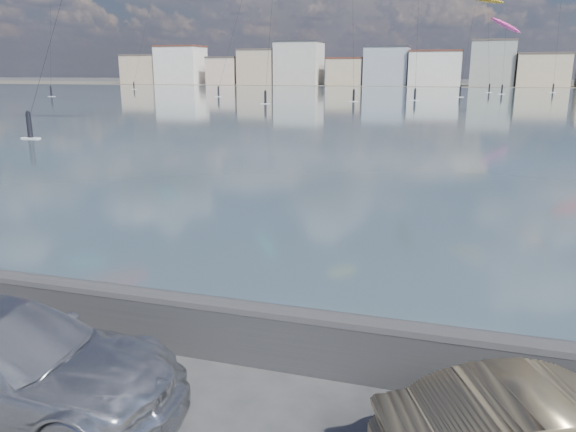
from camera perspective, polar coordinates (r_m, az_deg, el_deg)
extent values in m
cube|color=#354C54|center=(96.83, 15.24, 11.26)|extent=(500.00, 177.00, 0.00)
cube|color=#4C473D|center=(205.23, 16.57, 12.63)|extent=(500.00, 60.00, 0.00)
cube|color=#28282B|center=(9.70, -8.10, -11.48)|extent=(400.00, 0.35, 0.90)
cylinder|color=#28282B|center=(9.51, -8.20, -9.04)|extent=(400.00, 0.36, 0.36)
cube|color=#CCB293|center=(223.50, -14.43, 14.16)|extent=(14.00, 11.00, 10.00)
cube|color=#4C423D|center=(223.57, -14.52, 15.52)|extent=(14.28, 11.22, 0.60)
cube|color=white|center=(215.89, -10.83, 14.75)|extent=(16.00, 12.00, 13.00)
cube|color=#562D23|center=(216.05, -10.91, 16.56)|extent=(16.32, 12.24, 0.60)
cube|color=beige|center=(208.32, -6.40, 14.38)|extent=(11.00, 10.00, 9.00)
cube|color=#4C423D|center=(208.37, -6.44, 15.70)|extent=(11.22, 10.20, 0.60)
cube|color=#CCB293|center=(203.50, -2.94, 14.80)|extent=(13.00, 11.00, 11.50)
cube|color=#4C423D|center=(203.63, -2.96, 16.50)|extent=(13.26, 11.22, 0.60)
cube|color=beige|center=(199.01, 1.13, 15.18)|extent=(15.00, 12.00, 14.00)
cube|color=#2D2D33|center=(199.23, 1.14, 17.28)|extent=(15.30, 12.24, 0.60)
cube|color=beige|center=(195.05, 5.93, 14.32)|extent=(12.00, 10.00, 8.50)
cube|color=#562D23|center=(195.09, 5.97, 15.65)|extent=(12.24, 10.20, 0.60)
cube|color=#9EA8B7|center=(192.82, 10.01, 14.70)|extent=(14.00, 11.00, 12.00)
cube|color=#2D2D33|center=(192.97, 10.10, 16.57)|extent=(14.28, 11.22, 0.60)
cube|color=white|center=(191.40, 14.75, 14.23)|extent=(16.00, 13.00, 10.50)
cube|color=#562D23|center=(191.49, 14.86, 15.89)|extent=(16.32, 13.26, 0.60)
cube|color=gray|center=(191.29, 20.02, 14.30)|extent=(13.00, 10.00, 13.50)
cube|color=#4C423D|center=(191.50, 20.21, 16.40)|extent=(13.26, 10.20, 0.60)
cube|color=beige|center=(192.37, 24.39, 13.29)|extent=(15.00, 12.00, 9.50)
cube|color=#4C423D|center=(192.44, 24.55, 14.79)|extent=(15.30, 12.24, 0.60)
cube|color=white|center=(109.95, 17.05, 11.49)|extent=(1.40, 0.42, 0.08)
cylinder|color=black|center=(109.91, 17.09, 11.95)|extent=(0.36, 0.36, 1.70)
sphere|color=black|center=(109.89, 17.13, 12.42)|extent=(0.28, 0.28, 0.28)
cylinder|color=black|center=(117.59, 18.60, 20.09)|extent=(3.25, 14.12, 32.49)
ellipsoid|color=#E5338C|center=(138.42, 21.28, 17.58)|extent=(8.63, 8.81, 4.35)
cube|color=white|center=(127.34, 20.88, 11.51)|extent=(1.40, 0.42, 0.08)
cylinder|color=black|center=(127.31, 20.91, 11.91)|extent=(0.36, 0.36, 1.70)
sphere|color=black|center=(127.29, 20.95, 12.32)|extent=(0.28, 0.28, 0.28)
cylinder|color=black|center=(132.71, 21.11, 14.94)|extent=(0.25, 10.85, 13.06)
cube|color=white|center=(44.32, -24.67, 7.21)|extent=(1.40, 0.42, 0.08)
cylinder|color=black|center=(44.23, -24.80, 8.37)|extent=(0.36, 0.36, 1.70)
sphere|color=black|center=(44.17, -24.92, 9.52)|extent=(0.28, 0.28, 0.28)
cylinder|color=black|center=(48.83, -22.58, 17.56)|extent=(2.21, 10.31, 13.75)
cube|color=white|center=(107.72, -7.07, 11.95)|extent=(1.40, 0.42, 0.08)
cylinder|color=black|center=(107.68, -7.08, 12.43)|extent=(0.36, 0.36, 1.70)
sphere|color=black|center=(107.66, -7.10, 12.91)|extent=(0.28, 0.28, 0.28)
cylinder|color=black|center=(114.81, -4.80, 20.75)|extent=(3.55, 15.65, 31.90)
cube|color=white|center=(156.91, -15.36, 12.33)|extent=(1.40, 0.42, 0.08)
cylinder|color=black|center=(156.89, -15.38, 12.65)|extent=(0.36, 0.36, 1.70)
sphere|color=black|center=(156.87, -15.41, 12.98)|extent=(0.28, 0.28, 0.28)
cylinder|color=black|center=(162.05, -14.29, 18.12)|extent=(1.67, 12.31, 29.50)
cube|color=white|center=(90.64, 6.67, 11.50)|extent=(1.40, 0.42, 0.08)
cylinder|color=black|center=(90.60, 6.69, 12.06)|extent=(0.36, 0.36, 1.70)
sphere|color=black|center=(90.57, 6.71, 12.63)|extent=(0.28, 0.28, 0.28)
cube|color=white|center=(83.66, -2.31, 11.33)|extent=(1.40, 0.42, 0.08)
cylinder|color=black|center=(83.61, -2.32, 11.95)|extent=(0.36, 0.36, 1.70)
sphere|color=black|center=(83.58, -2.32, 12.57)|extent=(0.28, 0.28, 0.28)
ellipsoid|color=#BF8C19|center=(150.87, 19.63, 19.93)|extent=(8.91, 7.73, 2.97)
cube|color=white|center=(135.59, 19.74, 11.73)|extent=(1.40, 0.42, 0.08)
cylinder|color=black|center=(135.57, 19.77, 12.11)|extent=(0.36, 0.36, 1.70)
sphere|color=black|center=(135.54, 19.81, 12.49)|extent=(0.28, 0.28, 0.28)
cylinder|color=black|center=(142.89, 19.71, 16.30)|extent=(1.59, 14.55, 19.68)
cube|color=white|center=(116.95, -22.89, 11.14)|extent=(1.40, 0.42, 0.08)
cylinder|color=black|center=(116.92, -22.93, 11.58)|extent=(0.36, 0.36, 1.70)
sphere|color=black|center=(116.89, -22.98, 12.02)|extent=(0.28, 0.28, 0.28)
cube|color=white|center=(95.91, 12.75, 11.40)|extent=(1.40, 0.42, 0.08)
cylinder|color=black|center=(95.87, 12.78, 11.94)|extent=(0.36, 0.36, 1.70)
sphere|color=black|center=(95.84, 12.81, 12.48)|extent=(0.28, 0.28, 0.28)
cylinder|color=black|center=(102.42, 13.09, 19.37)|extent=(1.49, 12.35, 25.35)
cube|color=white|center=(141.81, 25.30, 11.30)|extent=(1.40, 0.42, 0.08)
cylinder|color=black|center=(141.78, 25.34, 11.66)|extent=(0.36, 0.36, 1.70)
sphere|color=black|center=(141.76, 25.38, 12.02)|extent=(0.28, 0.28, 0.28)
cylinder|color=black|center=(145.90, 25.97, 18.73)|extent=(0.09, 7.03, 35.18)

